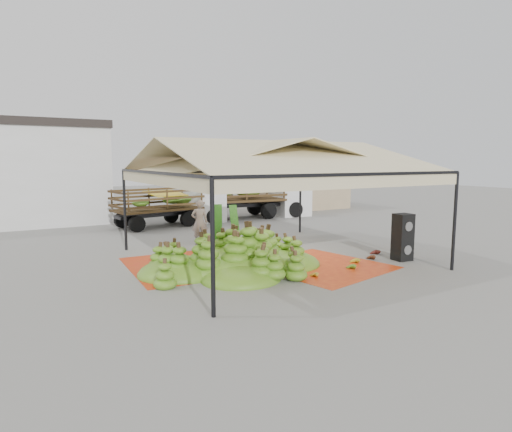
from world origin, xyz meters
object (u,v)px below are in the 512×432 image
vendor (200,222)px  banana_heap (237,249)px  speaker_stack (403,237)px  truck_left (175,202)px  truck_right (257,193)px

vendor → banana_heap: bearing=100.2°
banana_heap → speaker_stack: (5.39, -1.66, 0.15)m
truck_left → truck_right: bearing=-3.2°
vendor → truck_left: (0.88, 5.49, 0.32)m
speaker_stack → truck_right: truck_right is taller
truck_left → speaker_stack: bearing=-80.9°
truck_left → vendor: bearing=-109.3°
banana_heap → speaker_stack: size_ratio=3.78×
speaker_stack → vendor: bearing=133.7°
truck_left → truck_right: (5.30, 0.65, 0.23)m
speaker_stack → truck_left: (-4.00, 11.43, 0.43)m
speaker_stack → truck_left: size_ratio=0.26×
truck_right → speaker_stack: bearing=-90.0°
speaker_stack → vendor: (-4.88, 5.94, 0.11)m
vendor → truck_left: bearing=-82.0°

